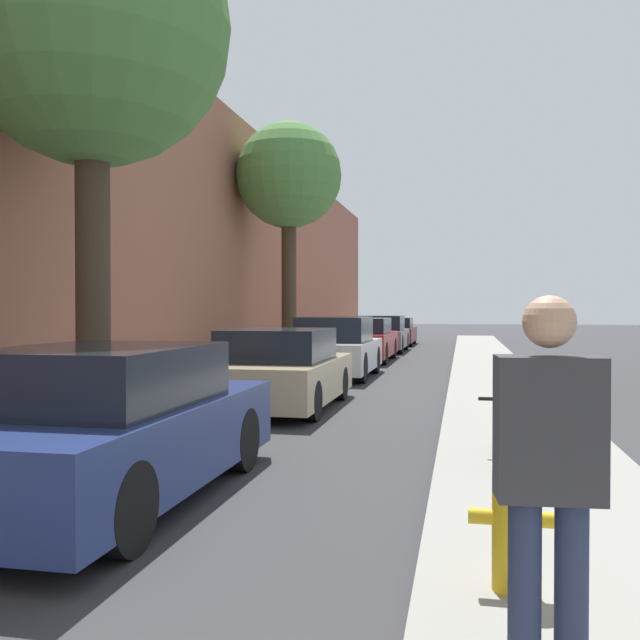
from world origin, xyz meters
name	(u,v)px	position (x,y,z in m)	size (l,w,h in m)	color
ground_plane	(358,388)	(0.00, 16.00, 0.00)	(120.00, 120.00, 0.00)	#333335
sidewalk_left	(228,382)	(-2.90, 16.00, 0.06)	(2.00, 52.00, 0.12)	gray
sidewalk_right	(499,388)	(2.90, 16.00, 0.06)	(2.00, 52.00, 0.12)	gray
building_facade_left	(170,227)	(-4.25, 16.00, 3.51)	(0.70, 52.00, 7.01)	#9E604C
parked_car_navy	(109,427)	(-0.86, 7.08, 0.65)	(1.77, 4.05, 1.36)	black
parked_car_champagne	(280,371)	(-0.83, 12.75, 0.64)	(1.82, 3.91, 1.34)	black
parked_car_silver	(336,349)	(-0.86, 18.06, 0.70)	(1.82, 3.95, 1.48)	black
parked_car_red	(365,340)	(-0.89, 23.35, 0.67)	(1.72, 4.38, 1.38)	black
parked_car_grey	(382,335)	(-0.87, 28.17, 0.67)	(1.79, 4.04, 1.40)	black
parked_car_maroon	(394,332)	(-0.93, 33.20, 0.61)	(1.89, 3.91, 1.26)	black
street_tree_near	(92,30)	(-2.42, 9.53, 5.20)	(3.50, 3.50, 6.88)	#423323
street_tree_far	(289,179)	(-2.49, 19.84, 5.23)	(2.89, 2.89, 6.65)	#423323
fire_hydrant	(512,517)	(2.44, 5.51, 0.53)	(0.48, 0.22, 0.79)	gold
pedestrian	(549,468)	(2.52, 4.51, 1.04)	(0.44, 0.25, 1.62)	#283351
bicycle	(502,429)	(2.57, 8.76, 0.46)	(0.44, 1.62, 0.66)	black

